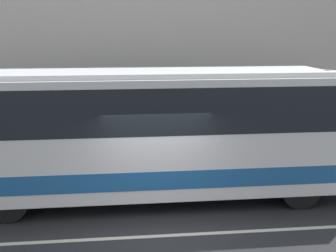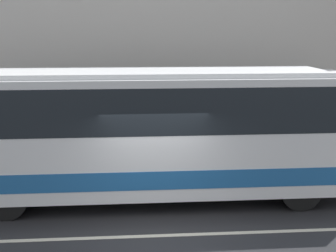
{
  "view_description": "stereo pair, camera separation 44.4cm",
  "coord_description": "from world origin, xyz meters",
  "views": [
    {
      "loc": [
        -0.99,
        -9.35,
        4.42
      ],
      "look_at": [
        0.42,
        2.28,
        1.95
      ],
      "focal_mm": 50.0,
      "sensor_mm": 36.0,
      "label": 1
    },
    {
      "loc": [
        -0.55,
        -9.4,
        4.42
      ],
      "look_at": [
        0.42,
        2.28,
        1.95
      ],
      "focal_mm": 50.0,
      "sensor_mm": 36.0,
      "label": 2
    }
  ],
  "objects": [
    {
      "name": "transit_bus",
      "position": [
        -0.33,
        2.28,
        1.9
      ],
      "size": [
        11.09,
        2.5,
        3.38
      ],
      "color": "white",
      "rests_on": "ground_plane"
    },
    {
      "name": "building_facade",
      "position": [
        0.0,
        7.02,
        4.79
      ],
      "size": [
        60.0,
        0.35,
        9.94
      ],
      "color": "silver",
      "rests_on": "ground_plane"
    },
    {
      "name": "lane_stripe",
      "position": [
        0.0,
        0.0,
        0.0
      ],
      "size": [
        54.0,
        0.14,
        0.01
      ],
      "color": "beige",
      "rests_on": "ground_plane"
    },
    {
      "name": "sidewalk",
      "position": [
        0.0,
        5.44,
        0.08
      ],
      "size": [
        60.0,
        2.88,
        0.16
      ],
      "color": "#A09E99",
      "rests_on": "ground_plane"
    },
    {
      "name": "ground_plane",
      "position": [
        0.0,
        0.0,
        0.0
      ],
      "size": [
        60.0,
        60.0,
        0.0
      ],
      "primitive_type": "plane",
      "color": "#262628"
    }
  ]
}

